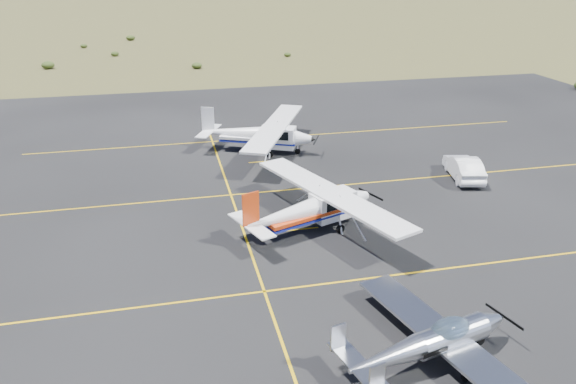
{
  "coord_description": "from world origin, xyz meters",
  "views": [
    {
      "loc": [
        -9.66,
        -18.52,
        13.48
      ],
      "look_at": [
        -3.34,
        8.98,
        1.6
      ],
      "focal_mm": 35.0,
      "sensor_mm": 36.0,
      "label": 1
    }
  ],
  "objects_px": {
    "aircraft_cessna": "(312,207)",
    "sedan": "(464,167)",
    "aircraft_plain": "(258,133)",
    "aircraft_low_wing": "(434,342)"
  },
  "relations": [
    {
      "from": "aircraft_cessna",
      "to": "sedan",
      "type": "xyz_separation_m",
      "value": [
        11.7,
        5.11,
        -0.57
      ]
    },
    {
      "from": "aircraft_cessna",
      "to": "aircraft_plain",
      "type": "height_order",
      "value": "aircraft_plain"
    },
    {
      "from": "aircraft_low_wing",
      "to": "sedan",
      "type": "bearing_deg",
      "value": 43.93
    },
    {
      "from": "aircraft_plain",
      "to": "sedan",
      "type": "distance_m",
      "value": 14.74
    },
    {
      "from": "aircraft_plain",
      "to": "sedan",
      "type": "bearing_deg",
      "value": -10.03
    },
    {
      "from": "aircraft_plain",
      "to": "sedan",
      "type": "xyz_separation_m",
      "value": [
        12.11,
        -8.37,
        -0.65
      ]
    },
    {
      "from": "aircraft_cessna",
      "to": "aircraft_plain",
      "type": "bearing_deg",
      "value": 71.32
    },
    {
      "from": "aircraft_plain",
      "to": "sedan",
      "type": "relative_size",
      "value": 2.65
    },
    {
      "from": "aircraft_cessna",
      "to": "sedan",
      "type": "distance_m",
      "value": 12.78
    },
    {
      "from": "aircraft_cessna",
      "to": "aircraft_low_wing",
      "type": "bearing_deg",
      "value": -103.29
    }
  ]
}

